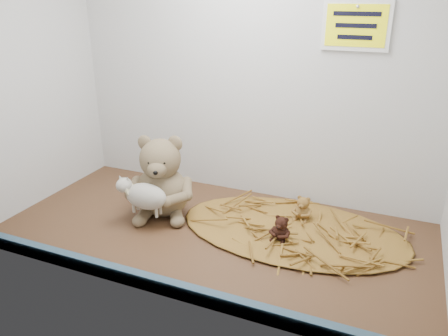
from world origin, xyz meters
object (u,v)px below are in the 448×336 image
at_px(toy_lamb, 146,196).
at_px(mini_teddy_tan, 303,207).
at_px(main_teddy, 161,175).
at_px(mini_teddy_brown, 281,227).

relative_size(toy_lamb, mini_teddy_tan, 2.28).
xyz_separation_m(toy_lamb, mini_teddy_tan, (0.41, 0.20, -0.05)).
relative_size(main_teddy, mini_teddy_brown, 3.53).
relative_size(toy_lamb, mini_teddy_brown, 2.34).
bearing_deg(mini_teddy_tan, mini_teddy_brown, -94.42).
bearing_deg(toy_lamb, main_teddy, 90.00).
height_order(main_teddy, toy_lamb, main_teddy).
distance_m(main_teddy, mini_teddy_brown, 0.39).
height_order(toy_lamb, mini_teddy_brown, toy_lamb).
distance_m(toy_lamb, mini_teddy_tan, 0.46).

